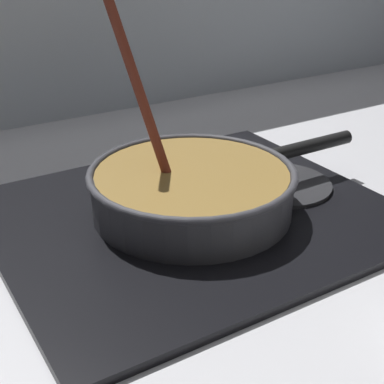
{
  "coord_description": "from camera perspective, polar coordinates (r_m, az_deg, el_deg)",
  "views": [
    {
      "loc": [
        -0.34,
        -0.37,
        0.39
      ],
      "look_at": [
        0.03,
        0.24,
        0.04
      ],
      "focal_mm": 51.86,
      "sensor_mm": 36.0,
      "label": 1
    }
  ],
  "objects": [
    {
      "name": "cooking_pan",
      "position": [
        0.8,
        0.07,
        0.39
      ],
      "size": [
        0.46,
        0.3,
        0.31
      ],
      "color": "#38383D",
      "rests_on": "hob_plate"
    },
    {
      "name": "ground",
      "position": [
        0.65,
        9.19,
        -13.76
      ],
      "size": [
        2.4,
        1.6,
        0.04
      ],
      "primitive_type": "cube",
      "color": "#B7B7BC"
    },
    {
      "name": "burner_ring",
      "position": [
        0.81,
        -0.0,
        -1.73
      ],
      "size": [
        0.17,
        0.17,
        0.01
      ],
      "primitive_type": "torus",
      "color": "#592D0C",
      "rests_on": "hob_plate"
    },
    {
      "name": "hob_plate",
      "position": [
        0.81,
        -0.0,
        -2.35
      ],
      "size": [
        0.56,
        0.48,
        0.01
      ],
      "primitive_type": "cube",
      "color": "black",
      "rests_on": "ground"
    },
    {
      "name": "spare_burner",
      "position": [
        0.9,
        9.01,
        0.8
      ],
      "size": [
        0.17,
        0.17,
        0.01
      ],
      "primitive_type": "cylinder",
      "color": "#262628",
      "rests_on": "hob_plate"
    }
  ]
}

